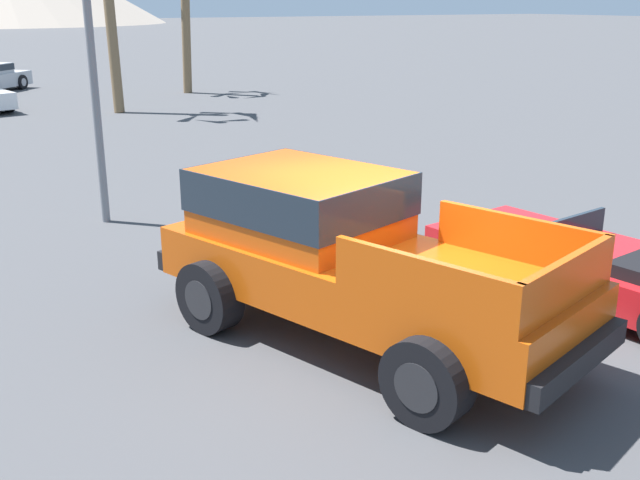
{
  "coord_description": "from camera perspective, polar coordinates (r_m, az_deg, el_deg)",
  "views": [
    {
      "loc": [
        -4.63,
        -6.65,
        3.72
      ],
      "look_at": [
        -0.36,
        0.91,
        0.94
      ],
      "focal_mm": 42.0,
      "sensor_mm": 36.0,
      "label": 1
    }
  ],
  "objects": [
    {
      "name": "red_convertible_car",
      "position": [
        10.35,
        20.61,
        -2.12
      ],
      "size": [
        2.48,
        4.73,
        0.99
      ],
      "rotation": [
        0.0,
        0.0,
        0.15
      ],
      "color": "red",
      "rests_on": "ground_plane"
    },
    {
      "name": "ground_plane",
      "position": [
        8.91,
        4.94,
        -6.96
      ],
      "size": [
        320.0,
        320.0,
        0.0
      ],
      "primitive_type": "plane",
      "color": "#424244"
    },
    {
      "name": "orange_pickup_truck",
      "position": [
        8.49,
        1.5,
        -0.58
      ],
      "size": [
        3.39,
        5.49,
        1.85
      ],
      "rotation": [
        0.0,
        0.0,
        0.32
      ],
      "color": "#CC4C0C",
      "rests_on": "ground_plane"
    }
  ]
}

